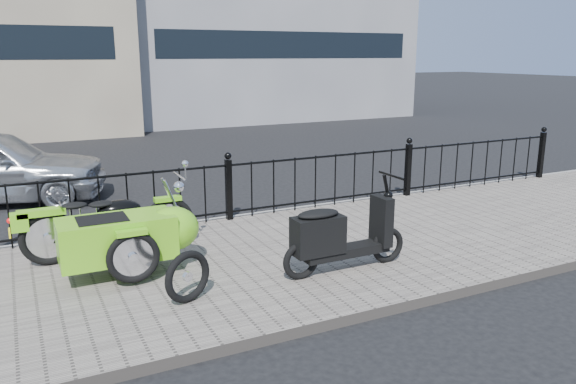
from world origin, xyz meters
name	(u,v)px	position (x,y,z in m)	size (l,w,h in m)	color
ground	(263,251)	(0.00, 0.00, 0.00)	(120.00, 120.00, 0.00)	black
sidewalk	(278,259)	(0.00, -0.50, 0.06)	(30.00, 3.80, 0.12)	#655D55
curb	(227,220)	(0.00, 1.44, 0.06)	(30.00, 0.10, 0.12)	gray
iron_fence	(229,191)	(0.00, 1.30, 0.59)	(14.11, 0.11, 1.08)	black
motorcycle_sidecar	(130,232)	(-1.81, -0.19, 0.59)	(2.28, 1.48, 0.98)	black
scooter	(338,237)	(0.38, -1.36, 0.56)	(1.68, 0.49, 1.14)	black
spare_tire	(188,277)	(-1.47, -1.38, 0.40)	(0.57, 0.57, 0.08)	black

